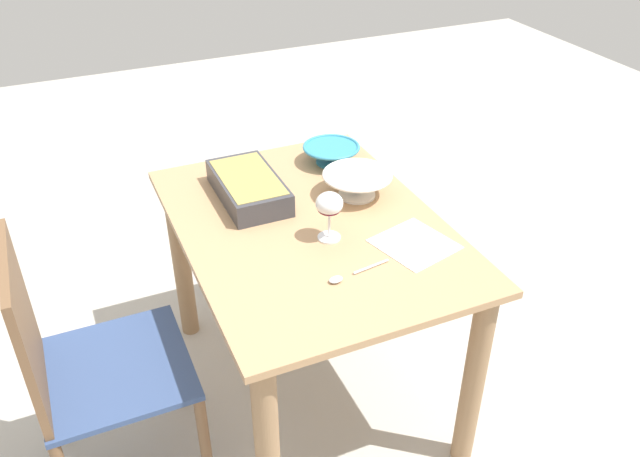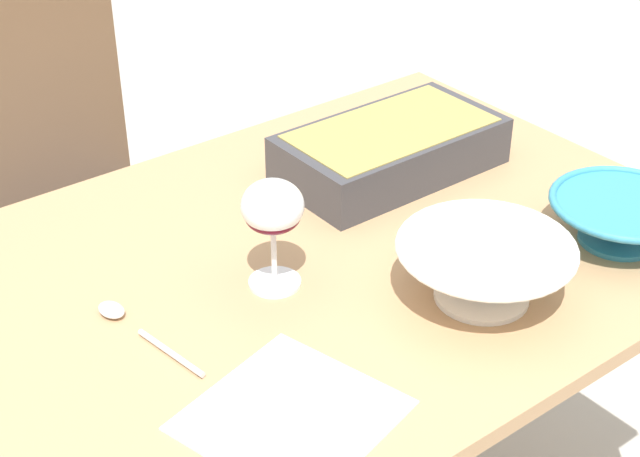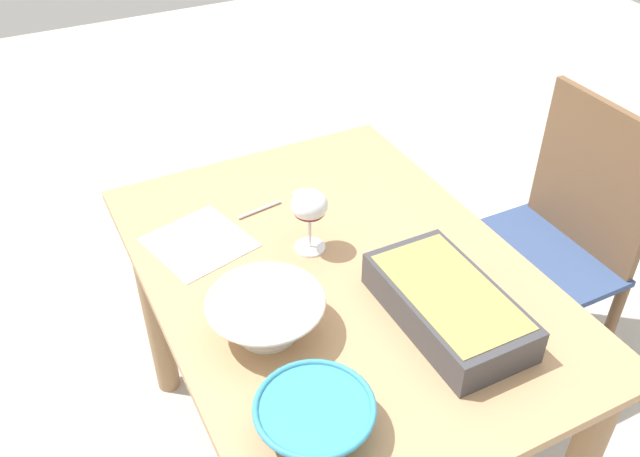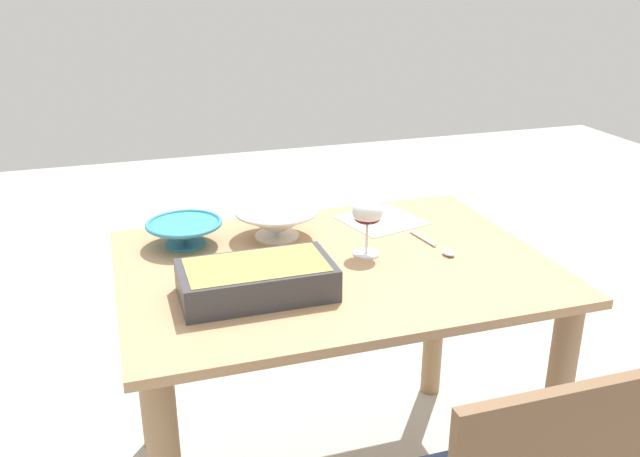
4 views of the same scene
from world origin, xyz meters
TOP-DOWN VIEW (x-y plane):
  - dining_table at (0.00, 0.00)m, footprint 1.16×0.84m
  - chair at (0.09, -0.79)m, footprint 0.46×0.45m
  - wine_glass at (0.11, 0.02)m, footprint 0.09×0.09m
  - casserole_dish at (-0.25, -0.13)m, footprint 0.38×0.20m
  - mixing_bowl at (-0.37, 0.25)m, footprint 0.22×0.22m
  - small_bowl at (-0.10, 0.23)m, footprint 0.25×0.25m
  - serving_spoon at (0.32, -0.02)m, footprint 0.05×0.21m
  - napkin at (0.25, 0.26)m, footprint 0.27×0.27m

SIDE VIEW (x-z plane):
  - chair at x=0.09m, z-range 0.05..0.98m
  - dining_table at x=0.00m, z-range 0.22..0.98m
  - napkin at x=0.25m, z-range 0.76..0.76m
  - serving_spoon at x=0.32m, z-range 0.76..0.77m
  - mixing_bowl at x=-0.37m, z-range 0.77..0.84m
  - casserole_dish at x=-0.25m, z-range 0.76..0.85m
  - small_bowl at x=-0.10m, z-range 0.77..0.86m
  - wine_glass at x=0.11m, z-range 0.80..0.96m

